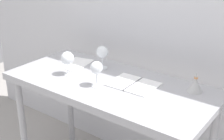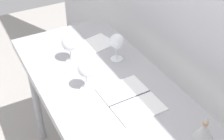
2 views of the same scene
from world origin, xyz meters
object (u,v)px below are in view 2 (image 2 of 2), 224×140
(wine_glass_far_left, at_px, (117,42))
(wine_glass_near_center, at_px, (86,70))
(wine_glass_near_left, at_px, (70,43))
(tasting_sheet_upper, at_px, (93,45))
(open_notebook, at_px, (130,99))
(decanter_funnel, at_px, (204,131))

(wine_glass_far_left, xyz_separation_m, wine_glass_near_center, (0.16, -0.27, 0.00))
(wine_glass_near_left, xyz_separation_m, tasting_sheet_upper, (-0.09, 0.18, -0.12))
(wine_glass_far_left, relative_size, tasting_sheet_upper, 0.64)
(open_notebook, bearing_deg, wine_glass_far_left, 160.73)
(wine_glass_far_left, bearing_deg, decanter_funnel, 2.49)
(wine_glass_far_left, height_order, wine_glass_near_center, wine_glass_near_center)
(decanter_funnel, bearing_deg, open_notebook, -158.30)
(open_notebook, xyz_separation_m, tasting_sheet_upper, (-0.54, 0.06, -0.00))
(wine_glass_far_left, bearing_deg, wine_glass_near_center, -58.39)
(wine_glass_far_left, height_order, open_notebook, wine_glass_far_left)
(wine_glass_near_center, xyz_separation_m, tasting_sheet_upper, (-0.37, 0.21, -0.12))
(wine_glass_far_left, distance_m, open_notebook, 0.37)
(tasting_sheet_upper, distance_m, decanter_funnel, 0.91)
(wine_glass_near_left, height_order, wine_glass_far_left, wine_glass_near_left)
(wine_glass_far_left, height_order, tasting_sheet_upper, wine_glass_far_left)
(open_notebook, bearing_deg, wine_glass_near_left, -165.23)
(decanter_funnel, bearing_deg, wine_glass_near_left, -161.53)
(open_notebook, bearing_deg, decanter_funnel, 20.64)
(wine_glass_far_left, xyz_separation_m, tasting_sheet_upper, (-0.21, -0.06, -0.11))
(decanter_funnel, bearing_deg, wine_glass_near_center, -150.93)
(wine_glass_near_left, xyz_separation_m, wine_glass_near_center, (0.28, -0.03, 0.00))
(open_notebook, relative_size, tasting_sheet_upper, 1.19)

